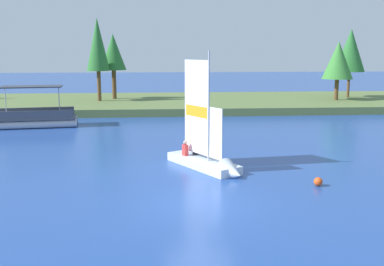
{
  "coord_description": "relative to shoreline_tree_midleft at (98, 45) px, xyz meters",
  "views": [
    {
      "loc": [
        -1.5,
        -15.73,
        5.53
      ],
      "look_at": [
        0.32,
        7.82,
        1.2
      ],
      "focal_mm": 42.47,
      "sensor_mm": 36.0,
      "label": 1
    }
  ],
  "objects": [
    {
      "name": "shoreline_tree_midright",
      "position": [
        23.23,
        -0.97,
        -1.47
      ],
      "size": [
        2.96,
        2.96,
        5.7
      ],
      "color": "brown",
      "rests_on": "shore_bank"
    },
    {
      "name": "pontoon_boat",
      "position": [
        -3.42,
        -10.97,
        -5.31
      ],
      "size": [
        6.4,
        3.01,
        2.97
      ],
      "rotation": [
        0.0,
        0.0,
        0.14
      ],
      "color": "#B2B2B7",
      "rests_on": "ground"
    },
    {
      "name": "shoreline_tree_midleft",
      "position": [
        0.0,
        0.0,
        0.0
      ],
      "size": [
        2.18,
        2.18,
        7.88
      ],
      "color": "brown",
      "rests_on": "shore_bank"
    },
    {
      "name": "ground_plane",
      "position": [
        7.07,
        -28.75,
        -5.99
      ],
      "size": [
        200.0,
        200.0,
        0.0
      ],
      "primitive_type": "plane",
      "color": "#234793"
    },
    {
      "name": "shoreline_tree_centre",
      "position": [
        1.27,
        1.9,
        -0.72
      ],
      "size": [
        2.55,
        2.55,
        6.46
      ],
      "color": "brown",
      "rests_on": "shore_bank"
    },
    {
      "name": "shoreline_tree_right",
      "position": [
        25.45,
        1.44,
        -0.51
      ],
      "size": [
        3.03,
        3.03,
        7.0
      ],
      "color": "brown",
      "rests_on": "shore_bank"
    },
    {
      "name": "shore_bank",
      "position": [
        7.07,
        0.75,
        -5.66
      ],
      "size": [
        80.0,
        15.2,
        0.67
      ],
      "primitive_type": "cube",
      "color": "#5B703D",
      "rests_on": "ground"
    },
    {
      "name": "channel_buoy",
      "position": [
        12.16,
        -26.91,
        -5.81
      ],
      "size": [
        0.36,
        0.36,
        0.36
      ],
      "primitive_type": "sphere",
      "color": "#E54C19",
      "rests_on": "ground"
    },
    {
      "name": "sailboat",
      "position": [
        8.08,
        -24.09,
        -5.54
      ],
      "size": [
        3.53,
        4.85,
        5.86
      ],
      "rotation": [
        0.0,
        0.0,
        -1.04
      ],
      "color": "silver",
      "rests_on": "ground"
    }
  ]
}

